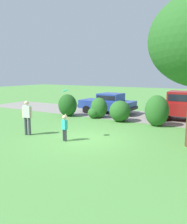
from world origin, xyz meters
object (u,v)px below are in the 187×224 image
Objects in this scene: parked_sedan at (108,102)px; frisbee at (65,91)px; adult_onlooker at (27,116)px; child_thrower at (65,126)px.

parked_sedan is 7.79m from frisbee.
frisbee reaches higher than parked_sedan.
frisbee is at bearing -77.70° from parked_sedan.
parked_sedan is 7.87m from adult_onlooker.
parked_sedan is at bearing 102.87° from child_thrower.
adult_onlooker is (-2.12, -0.38, -1.32)m from frisbee.
parked_sedan is 7.96m from child_thrower.
adult_onlooker is at bearing -169.78° from frisbee.
child_thrower is at bearing 2.43° from adult_onlooker.
adult_onlooker is (-0.49, -7.86, 0.13)m from parked_sedan.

